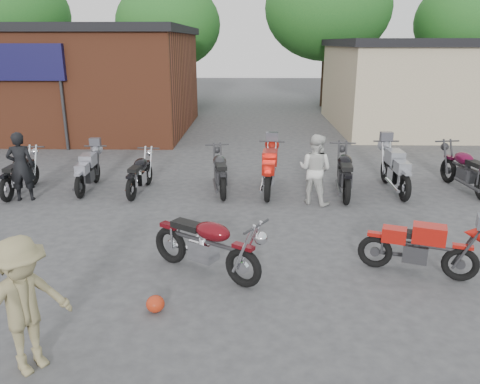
{
  "coord_description": "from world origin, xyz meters",
  "views": [
    {
      "loc": [
        -0.2,
        -6.14,
        3.64
      ],
      "look_at": [
        -0.42,
        2.39,
        0.9
      ],
      "focal_mm": 35.0,
      "sensor_mm": 36.0,
      "label": 1
    }
  ],
  "objects_px": {
    "row_bike_0": "(20,171)",
    "row_bike_1": "(88,169)",
    "person_light": "(315,169)",
    "row_bike_2": "(140,171)",
    "vintage_motorcycle": "(207,241)",
    "row_bike_4": "(270,168)",
    "row_bike_6": "(395,168)",
    "helmet": "(155,304)",
    "person_tan": "(24,306)",
    "sportbike": "(420,245)",
    "person_dark": "(21,167)",
    "row_bike_7": "(466,167)",
    "row_bike_5": "(345,170)",
    "row_bike_3": "(220,169)"
  },
  "relations": [
    {
      "from": "row_bike_4",
      "to": "row_bike_6",
      "type": "xyz_separation_m",
      "value": [
        3.18,
        0.12,
        -0.0
      ]
    },
    {
      "from": "vintage_motorcycle",
      "to": "row_bike_6",
      "type": "distance_m",
      "value": 6.35
    },
    {
      "from": "row_bike_7",
      "to": "sportbike",
      "type": "bearing_deg",
      "value": 140.72
    },
    {
      "from": "person_light",
      "to": "row_bike_0",
      "type": "distance_m",
      "value": 7.32
    },
    {
      "from": "person_dark",
      "to": "row_bike_2",
      "type": "xyz_separation_m",
      "value": [
        2.65,
        0.71,
        -0.29
      ]
    },
    {
      "from": "row_bike_1",
      "to": "row_bike_6",
      "type": "height_order",
      "value": "row_bike_6"
    },
    {
      "from": "helmet",
      "to": "row_bike_6",
      "type": "distance_m",
      "value": 7.63
    },
    {
      "from": "person_dark",
      "to": "row_bike_4",
      "type": "relative_size",
      "value": 0.78
    },
    {
      "from": "row_bike_0",
      "to": "row_bike_1",
      "type": "bearing_deg",
      "value": -80.1
    },
    {
      "from": "sportbike",
      "to": "person_dark",
      "type": "relative_size",
      "value": 1.09
    },
    {
      "from": "vintage_motorcycle",
      "to": "sportbike",
      "type": "xyz_separation_m",
      "value": [
        3.45,
        0.1,
        -0.07
      ]
    },
    {
      "from": "sportbike",
      "to": "row_bike_7",
      "type": "height_order",
      "value": "row_bike_7"
    },
    {
      "from": "row_bike_0",
      "to": "row_bike_2",
      "type": "xyz_separation_m",
      "value": [
        3.0,
        0.11,
        -0.02
      ]
    },
    {
      "from": "person_dark",
      "to": "row_bike_7",
      "type": "relative_size",
      "value": 0.78
    },
    {
      "from": "row_bike_2",
      "to": "row_bike_3",
      "type": "relative_size",
      "value": 0.94
    },
    {
      "from": "vintage_motorcycle",
      "to": "row_bike_2",
      "type": "height_order",
      "value": "vintage_motorcycle"
    },
    {
      "from": "person_light",
      "to": "vintage_motorcycle",
      "type": "bearing_deg",
      "value": 89.32
    },
    {
      "from": "sportbike",
      "to": "row_bike_7",
      "type": "bearing_deg",
      "value": 79.38
    },
    {
      "from": "vintage_motorcycle",
      "to": "helmet",
      "type": "bearing_deg",
      "value": -86.87
    },
    {
      "from": "helmet",
      "to": "row_bike_2",
      "type": "relative_size",
      "value": 0.14
    },
    {
      "from": "row_bike_4",
      "to": "vintage_motorcycle",
      "type": "bearing_deg",
      "value": 170.61
    },
    {
      "from": "helmet",
      "to": "row_bike_7",
      "type": "xyz_separation_m",
      "value": [
        6.77,
        5.84,
        0.5
      ]
    },
    {
      "from": "person_light",
      "to": "person_tan",
      "type": "bearing_deg",
      "value": 86.58
    },
    {
      "from": "row_bike_0",
      "to": "row_bike_6",
      "type": "distance_m",
      "value": 9.46
    },
    {
      "from": "row_bike_2",
      "to": "row_bike_1",
      "type": "bearing_deg",
      "value": 87.27
    },
    {
      "from": "sportbike",
      "to": "row_bike_5",
      "type": "distance_m",
      "value": 4.27
    },
    {
      "from": "sportbike",
      "to": "row_bike_4",
      "type": "bearing_deg",
      "value": 137.02
    },
    {
      "from": "person_dark",
      "to": "person_light",
      "type": "distance_m",
      "value": 6.93
    },
    {
      "from": "row_bike_0",
      "to": "row_bike_6",
      "type": "height_order",
      "value": "row_bike_6"
    },
    {
      "from": "sportbike",
      "to": "person_dark",
      "type": "distance_m",
      "value": 8.95
    },
    {
      "from": "person_light",
      "to": "row_bike_7",
      "type": "relative_size",
      "value": 0.78
    },
    {
      "from": "row_bike_2",
      "to": "row_bike_7",
      "type": "distance_m",
      "value": 8.25
    },
    {
      "from": "vintage_motorcycle",
      "to": "row_bike_0",
      "type": "height_order",
      "value": "vintage_motorcycle"
    },
    {
      "from": "row_bike_2",
      "to": "person_light",
      "type": "bearing_deg",
      "value": -95.61
    },
    {
      "from": "row_bike_7",
      "to": "row_bike_6",
      "type": "bearing_deg",
      "value": 83.73
    },
    {
      "from": "row_bike_1",
      "to": "row_bike_7",
      "type": "bearing_deg",
      "value": -91.49
    },
    {
      "from": "person_light",
      "to": "row_bike_2",
      "type": "xyz_separation_m",
      "value": [
        -4.29,
        0.76,
        -0.29
      ]
    },
    {
      "from": "sportbike",
      "to": "row_bike_2",
      "type": "relative_size",
      "value": 0.97
    },
    {
      "from": "vintage_motorcycle",
      "to": "row_bike_3",
      "type": "xyz_separation_m",
      "value": [
        -0.09,
        4.52,
        -0.02
      ]
    },
    {
      "from": "sportbike",
      "to": "helmet",
      "type": "bearing_deg",
      "value": -143.6
    },
    {
      "from": "person_dark",
      "to": "row_bike_3",
      "type": "height_order",
      "value": "person_dark"
    },
    {
      "from": "sportbike",
      "to": "person_dark",
      "type": "bearing_deg",
      "value": 176.03
    },
    {
      "from": "helmet",
      "to": "sportbike",
      "type": "bearing_deg",
      "value": 16.77
    },
    {
      "from": "sportbike",
      "to": "row_bike_5",
      "type": "relative_size",
      "value": 0.84
    },
    {
      "from": "sportbike",
      "to": "helmet",
      "type": "xyz_separation_m",
      "value": [
        -4.08,
        -1.23,
        -0.4
      ]
    },
    {
      "from": "person_dark",
      "to": "person_light",
      "type": "xyz_separation_m",
      "value": [
        6.93,
        -0.06,
        -0.01
      ]
    },
    {
      "from": "row_bike_2",
      "to": "row_bike_6",
      "type": "height_order",
      "value": "row_bike_6"
    },
    {
      "from": "helmet",
      "to": "person_tan",
      "type": "xyz_separation_m",
      "value": [
        -1.19,
        -1.24,
        0.71
      ]
    },
    {
      "from": "helmet",
      "to": "person_dark",
      "type": "xyz_separation_m",
      "value": [
        -4.12,
        4.81,
        0.71
      ]
    },
    {
      "from": "person_tan",
      "to": "row_bike_3",
      "type": "height_order",
      "value": "person_tan"
    }
  ]
}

